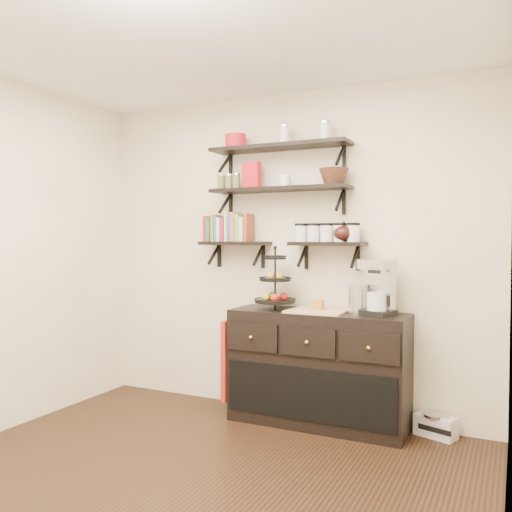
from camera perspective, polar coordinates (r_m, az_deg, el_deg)
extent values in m
plane|color=black|center=(3.43, -9.40, -23.70)|extent=(3.50, 3.50, 0.00)
cube|color=white|center=(3.32, -9.69, 23.37)|extent=(3.50, 3.50, 0.02)
cube|color=white|center=(4.64, 3.08, 0.30)|extent=(3.50, 0.02, 2.70)
cube|color=white|center=(2.53, 24.85, -1.31)|extent=(0.02, 3.50, 2.70)
cube|color=black|center=(4.57, 2.44, 11.41)|extent=(1.20, 0.27, 0.03)
cube|color=black|center=(4.89, -2.68, 9.44)|extent=(0.02, 0.03, 0.20)
cube|color=black|center=(4.49, 9.26, 10.08)|extent=(0.02, 0.03, 0.20)
cube|color=black|center=(4.53, 2.43, 7.04)|extent=(1.20, 0.27, 0.03)
cube|color=black|center=(4.85, -2.67, 5.33)|extent=(0.02, 0.03, 0.20)
cube|color=black|center=(4.45, 9.23, 5.61)|extent=(0.02, 0.03, 0.20)
cube|color=black|center=(4.70, -2.23, 1.36)|extent=(0.60, 0.25, 0.03)
cube|color=black|center=(4.91, -3.89, 0.04)|extent=(0.02, 0.03, 0.20)
cube|color=black|center=(4.70, 0.76, -0.04)|extent=(0.03, 0.03, 0.20)
cube|color=black|center=(4.37, 7.54, 1.29)|extent=(0.60, 0.25, 0.03)
cube|color=black|center=(4.55, 5.33, -0.12)|extent=(0.03, 0.03, 0.20)
cube|color=black|center=(4.41, 10.69, -0.21)|extent=(0.02, 0.03, 0.20)
cube|color=red|center=(4.83, -4.91, 2.73)|extent=(0.02, 0.15, 0.20)
cube|color=#1E653E|center=(4.82, -4.58, 2.98)|extent=(0.03, 0.15, 0.24)
cube|color=#C85E28|center=(4.80, -4.18, 2.80)|extent=(0.04, 0.15, 0.21)
cube|color=#138083|center=(4.78, -3.80, 3.04)|extent=(0.03, 0.15, 0.25)
cube|color=beige|center=(4.76, -3.44, 2.87)|extent=(0.03, 0.15, 0.22)
cube|color=#921459|center=(4.74, -3.02, 3.11)|extent=(0.04, 0.15, 0.26)
cube|color=yellow|center=(4.72, -2.62, 2.94)|extent=(0.03, 0.15, 0.23)
cube|color=#34499D|center=(4.71, -2.24, 2.76)|extent=(0.03, 0.15, 0.20)
cube|color=#C9523F|center=(4.69, -1.80, 3.01)|extent=(0.04, 0.15, 0.24)
cube|color=#5FA94F|center=(4.67, -1.37, 2.83)|extent=(0.03, 0.15, 0.21)
cube|color=beige|center=(4.65, -0.97, 3.08)|extent=(0.03, 0.15, 0.25)
cube|color=brown|center=(4.64, -0.58, 2.90)|extent=(0.02, 0.15, 0.22)
cylinder|color=silver|center=(4.45, 4.75, 2.35)|extent=(0.10, 0.10, 0.13)
cylinder|color=silver|center=(4.41, 6.08, 2.35)|extent=(0.10, 0.10, 0.13)
cylinder|color=silver|center=(4.38, 7.44, 2.34)|extent=(0.10, 0.10, 0.13)
cylinder|color=silver|center=(4.34, 8.81, 2.34)|extent=(0.10, 0.10, 0.13)
cylinder|color=silver|center=(4.31, 10.21, 2.33)|extent=(0.10, 0.10, 0.13)
cube|color=black|center=(4.40, 6.54, -11.65)|extent=(1.40, 0.45, 0.90)
cube|color=tan|center=(4.32, 6.57, -5.73)|extent=(0.45, 0.41, 0.02)
sphere|color=gold|center=(4.30, -0.54, -8.57)|extent=(0.04, 0.04, 0.04)
sphere|color=gold|center=(4.11, 5.37, -9.05)|extent=(0.04, 0.04, 0.04)
sphere|color=gold|center=(3.98, 11.77, -9.46)|extent=(0.04, 0.04, 0.04)
cylinder|color=black|center=(4.43, 2.03, -2.42)|extent=(0.02, 0.02, 0.49)
cylinder|color=black|center=(4.44, 2.02, -4.83)|extent=(0.33, 0.33, 0.01)
cylinder|color=black|center=(4.43, 2.03, -2.55)|extent=(0.26, 0.26, 0.02)
cylinder|color=black|center=(4.42, 2.03, -0.26)|extent=(0.18, 0.18, 0.02)
sphere|color=#B21914|center=(4.45, 2.93, -4.31)|extent=(0.07, 0.07, 0.07)
sphere|color=gold|center=(4.44, 1.56, -2.09)|extent=(0.06, 0.06, 0.06)
cube|color=#A56F26|center=(4.31, 6.53, -5.10)|extent=(0.08, 0.08, 0.08)
cube|color=black|center=(4.18, 12.65, -5.83)|extent=(0.28, 0.27, 0.04)
cube|color=silver|center=(4.23, 12.89, -3.34)|extent=(0.24, 0.15, 0.35)
cube|color=silver|center=(4.15, 12.69, -0.86)|extent=(0.28, 0.27, 0.07)
cylinder|color=silver|center=(4.15, 12.59, -4.66)|extent=(0.19, 0.19, 0.13)
cylinder|color=silver|center=(4.19, 10.47, -4.57)|extent=(0.11, 0.11, 0.22)
cube|color=maroon|center=(4.59, -2.66, -10.76)|extent=(0.04, 0.28, 0.66)
cube|color=silver|center=(4.43, 18.39, -16.65)|extent=(0.33, 0.24, 0.16)
cylinder|color=silver|center=(4.40, 18.41, -15.56)|extent=(0.25, 0.25, 0.02)
cube|color=black|center=(4.36, 18.25, -16.98)|extent=(0.24, 0.09, 0.04)
cube|color=red|center=(4.64, -0.47, 8.46)|extent=(0.17, 0.08, 0.22)
cylinder|color=white|center=(4.51, 3.07, 7.86)|extent=(0.09, 0.09, 0.10)
cylinder|color=red|center=(4.76, -2.15, 11.96)|extent=(0.18, 0.18, 0.12)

